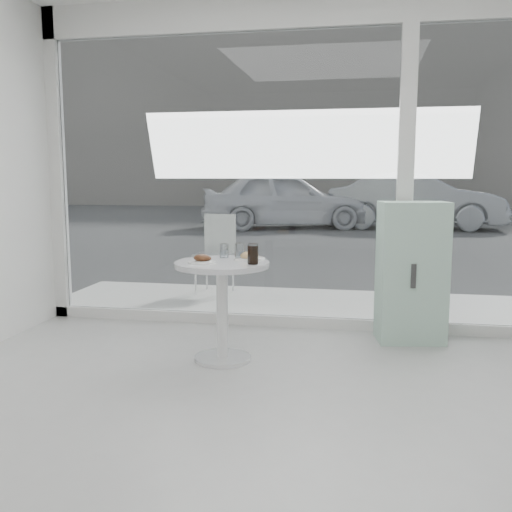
% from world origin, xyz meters
% --- Properties ---
extents(ground, '(6.00, 6.00, 0.00)m').
position_xyz_m(ground, '(0.00, 0.00, 0.00)').
color(ground, '#A5A5A2').
extents(room_shell, '(6.00, 6.00, 6.00)m').
position_xyz_m(room_shell, '(0.00, -0.56, 1.91)').
color(room_shell, white).
rests_on(room_shell, ground).
extents(storefront, '(5.00, 0.14, 3.00)m').
position_xyz_m(storefront, '(0.07, 3.00, 1.71)').
color(storefront, silver).
rests_on(storefront, ground).
extents(main_table, '(0.72, 0.72, 0.77)m').
position_xyz_m(main_table, '(-0.50, 1.90, 0.55)').
color(main_table, silver).
rests_on(main_table, ground).
extents(patio_deck, '(5.60, 1.60, 0.05)m').
position_xyz_m(patio_deck, '(0.00, 3.80, 0.03)').
color(patio_deck, white).
rests_on(patio_deck, ground).
extents(street, '(40.00, 24.00, 0.00)m').
position_xyz_m(street, '(0.00, 16.00, -0.00)').
color(street, '#3B3B3B').
rests_on(street, ground).
extents(far_building, '(40.00, 2.00, 8.00)m').
position_xyz_m(far_building, '(0.00, 25.00, 4.00)').
color(far_building, gray).
rests_on(far_building, ground).
extents(mint_cabinet, '(0.61, 0.45, 1.20)m').
position_xyz_m(mint_cabinet, '(0.96, 2.71, 0.60)').
color(mint_cabinet, '#99C3AE').
rests_on(mint_cabinet, ground).
extents(patio_chair, '(0.44, 0.44, 0.92)m').
position_xyz_m(patio_chair, '(-1.14, 4.22, 0.57)').
color(patio_chair, silver).
rests_on(patio_chair, patio_deck).
extents(car_white, '(4.86, 3.00, 1.54)m').
position_xyz_m(car_white, '(-1.56, 13.20, 0.77)').
color(car_white, white).
rests_on(car_white, street).
extents(car_silver, '(4.65, 1.80, 1.51)m').
position_xyz_m(car_silver, '(1.93, 13.70, 0.75)').
color(car_silver, '#96999D').
rests_on(car_silver, street).
extents(plate_fritter, '(0.21, 0.21, 0.07)m').
position_xyz_m(plate_fritter, '(-0.63, 1.81, 0.80)').
color(plate_fritter, white).
rests_on(plate_fritter, main_table).
extents(plate_donut, '(0.25, 0.25, 0.06)m').
position_xyz_m(plate_donut, '(-0.32, 2.06, 0.79)').
color(plate_donut, white).
rests_on(plate_donut, main_table).
extents(water_tumbler_a, '(0.07, 0.07, 0.11)m').
position_xyz_m(water_tumbler_a, '(-0.54, 2.12, 0.82)').
color(water_tumbler_a, white).
rests_on(water_tumbler_a, main_table).
extents(water_tumbler_b, '(0.08, 0.08, 0.13)m').
position_xyz_m(water_tumbler_b, '(-0.40, 2.05, 0.83)').
color(water_tumbler_b, white).
rests_on(water_tumbler_b, main_table).
extents(cola_glass, '(0.08, 0.08, 0.15)m').
position_xyz_m(cola_glass, '(-0.25, 1.83, 0.84)').
color(cola_glass, white).
rests_on(cola_glass, main_table).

